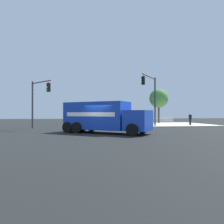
{
  "coord_description": "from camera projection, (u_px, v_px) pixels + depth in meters",
  "views": [
    {
      "loc": [
        1.54,
        18.3,
        1.82
      ],
      "look_at": [
        -1.25,
        -0.61,
        1.91
      ],
      "focal_mm": 33.59,
      "sensor_mm": 36.0,
      "label": 1
    }
  ],
  "objects": [
    {
      "name": "sidewalk_corner_near",
      "position": [
        171.0,
        124.0,
        32.15
      ],
      "size": [
        10.66,
        10.66,
        0.14
      ],
      "primitive_type": "cube",
      "color": "beige",
      "rests_on": "ground"
    },
    {
      "name": "traffic_light_secondary",
      "position": [
        151.0,
        93.0,
        26.19
      ],
      "size": [
        2.96,
        3.75,
        6.35
      ],
      "color": "#38383D",
      "rests_on": "sidewalk_corner_near"
    },
    {
      "name": "shade_tree_near",
      "position": [
        159.0,
        98.0,
        35.74
      ],
      "size": [
        3.19,
        3.19,
        5.79
      ],
      "color": "brown",
      "rests_on": "sidewalk_corner_near"
    },
    {
      "name": "ground_plane",
      "position": [
        99.0,
        134.0,
        18.32
      ],
      "size": [
        100.0,
        100.0,
        0.0
      ],
      "primitive_type": "plane",
      "color": "black"
    },
    {
      "name": "delivery_truck",
      "position": [
        103.0,
        117.0,
        19.0
      ],
      "size": [
        7.93,
        6.7,
        2.81
      ],
      "color": "#1438AD",
      "rests_on": "ground"
    },
    {
      "name": "pedestrian_near_corner",
      "position": [
        190.0,
        118.0,
        29.51
      ],
      "size": [
        0.52,
        0.29,
        1.67
      ],
      "color": "black",
      "rests_on": "sidewalk_corner_near"
    },
    {
      "name": "traffic_light_primary",
      "position": [
        38.0,
        97.0,
        23.99
      ],
      "size": [
        2.59,
        2.93,
        5.57
      ],
      "color": "#38383D",
      "rests_on": "ground"
    },
    {
      "name": "picket_fence_run",
      "position": [
        159.0,
        120.0,
        37.18
      ],
      "size": [
        5.32,
        0.05,
        0.95
      ],
      "color": "silver",
      "rests_on": "sidewalk_corner_near"
    }
  ]
}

